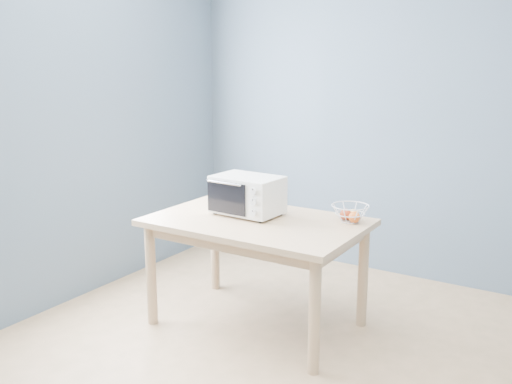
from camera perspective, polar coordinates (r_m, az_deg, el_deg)
The scene contains 4 objects.
room at distance 2.72m, azimuth 1.62°, elevation 2.84°, with size 4.01×4.51×2.61m.
dining_table at distance 3.82m, azimuth 0.07°, elevation -4.23°, with size 1.40×0.90×0.75m.
toaster_oven at distance 3.89m, azimuth -1.10°, elevation -0.21°, with size 0.47×0.35×0.27m.
fruit_basket at distance 3.77m, azimuth 9.44°, elevation -2.11°, with size 0.26×0.26×0.11m.
Camera 1 is at (1.35, -2.31, 1.77)m, focal length 40.00 mm.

